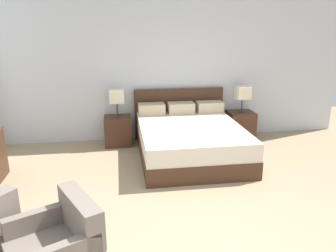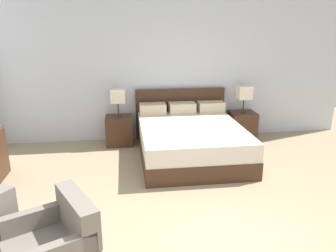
# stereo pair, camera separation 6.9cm
# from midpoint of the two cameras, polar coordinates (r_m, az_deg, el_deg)

# --- Properties ---
(wall_back) EXTENTS (7.39, 0.06, 2.81)m
(wall_back) POSITION_cam_midpoint_polar(r_m,az_deg,el_deg) (6.33, -1.74, 10.25)
(wall_back) COLOR silver
(wall_back) RESTS_ON ground
(bed) EXTENTS (1.75, 2.12, 0.99)m
(bed) POSITION_cam_midpoint_polar(r_m,az_deg,el_deg) (5.60, 3.38, -2.27)
(bed) COLOR #422819
(bed) RESTS_ON ground
(nightstand_left) EXTENTS (0.49, 0.45, 0.54)m
(nightstand_left) POSITION_cam_midpoint_polar(r_m,az_deg,el_deg) (6.22, -8.99, -0.80)
(nightstand_left) COLOR #422819
(nightstand_left) RESTS_ON ground
(nightstand_right) EXTENTS (0.49, 0.45, 0.54)m
(nightstand_right) POSITION_cam_midpoint_polar(r_m,az_deg,el_deg) (6.64, 12.22, 0.16)
(nightstand_right) COLOR #422819
(nightstand_right) RESTS_ON ground
(table_lamp_left) EXTENTS (0.26, 0.26, 0.51)m
(table_lamp_left) POSITION_cam_midpoint_polar(r_m,az_deg,el_deg) (6.06, -9.28, 5.08)
(table_lamp_left) COLOR #332D28
(table_lamp_left) RESTS_ON nightstand_left
(table_lamp_right) EXTENTS (0.26, 0.26, 0.51)m
(table_lamp_right) POSITION_cam_midpoint_polar(r_m,az_deg,el_deg) (6.48, 12.57, 5.67)
(table_lamp_right) COLOR #332D28
(table_lamp_right) RESTS_ON nightstand_right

